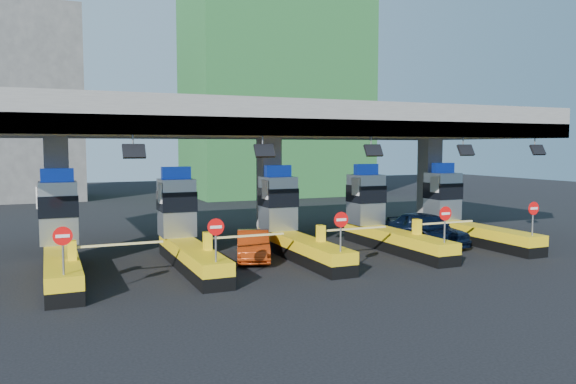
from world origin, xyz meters
name	(u,v)px	position (x,y,z in m)	size (l,w,h in m)	color
ground	(293,256)	(0.00, 0.00, 0.00)	(120.00, 120.00, 0.00)	black
toll_canopy	(270,125)	(0.00, 2.87, 6.13)	(28.00, 12.09, 7.00)	slate
toll_lane_far_left	(60,239)	(-10.00, 0.28, 1.40)	(4.43, 8.00, 4.16)	black
toll_lane_left	(185,232)	(-5.00, 0.28, 1.40)	(4.43, 8.00, 4.16)	black
toll_lane_center	(290,225)	(0.00, 0.28, 1.40)	(4.43, 8.00, 4.16)	black
toll_lane_right	(381,220)	(5.00, 0.28, 1.40)	(4.43, 8.00, 4.16)	black
toll_lane_far_right	(460,215)	(10.00, 0.28, 1.40)	(4.43, 8.00, 4.16)	black
bg_building_scaffold	(274,61)	(12.00, 32.00, 14.00)	(18.00, 12.00, 28.00)	#1E5926
bg_building_concrete	(2,105)	(-14.00, 36.00, 9.00)	(14.00, 10.00, 18.00)	#4C4C49
van	(426,229)	(7.40, -0.17, 0.86)	(2.02, 5.03, 1.71)	black
red_car	(253,246)	(-2.03, -0.23, 0.66)	(1.39, 3.99, 1.32)	#9D2D0C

